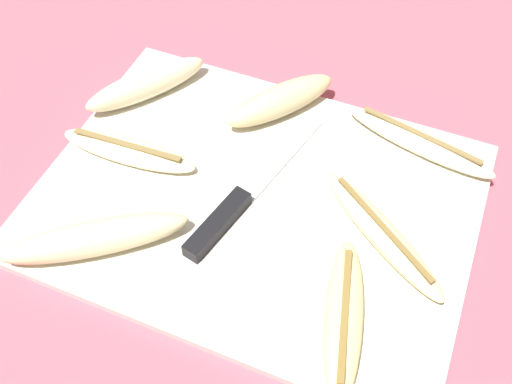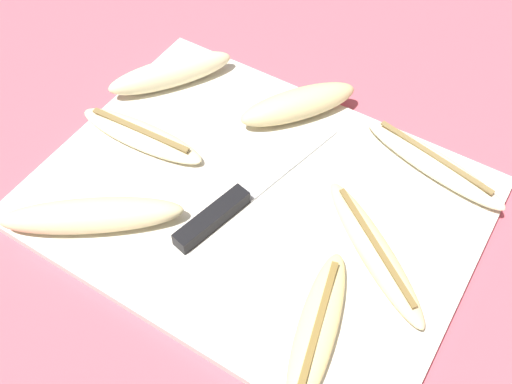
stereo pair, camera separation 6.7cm
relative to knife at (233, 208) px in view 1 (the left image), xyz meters
name	(u,v)px [view 1 (the left image)]	position (x,y,z in m)	size (l,w,h in m)	color
ground_plane	(256,204)	(0.02, 0.03, -0.02)	(4.00, 4.00, 0.00)	#C65160
cutting_board	(256,200)	(0.02, 0.03, -0.01)	(0.49, 0.37, 0.01)	silver
knife	(233,208)	(0.00, 0.00, 0.00)	(0.08, 0.25, 0.02)	black
banana_cream_curved	(128,151)	(-0.15, 0.03, 0.00)	(0.17, 0.05, 0.02)	beige
banana_bright_far	(420,142)	(0.17, 0.17, 0.00)	(0.19, 0.08, 0.02)	beige
banana_golden_short	(344,317)	(0.15, -0.08, 0.00)	(0.08, 0.18, 0.02)	#EDD689
banana_pale_long	(146,84)	(-0.18, 0.13, 0.01)	(0.13, 0.16, 0.04)	beige
banana_soft_right	(95,238)	(-0.11, -0.10, 0.01)	(0.18, 0.15, 0.04)	beige
banana_mellow_near	(280,100)	(-0.01, 0.17, 0.01)	(0.13, 0.15, 0.04)	beige
banana_ripe_center	(383,231)	(0.16, 0.03, 0.00)	(0.18, 0.14, 0.02)	beige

